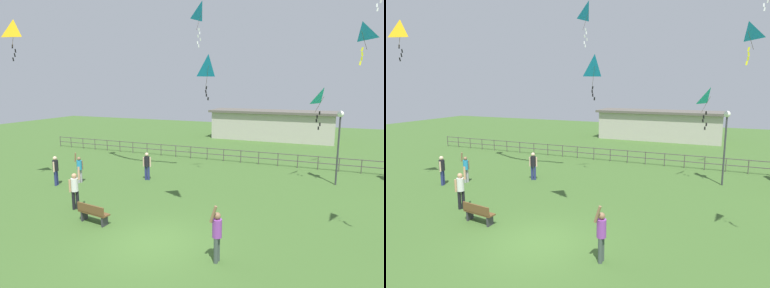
% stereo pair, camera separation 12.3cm
% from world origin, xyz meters
% --- Properties ---
extents(ground_plane, '(80.00, 80.00, 0.00)m').
position_xyz_m(ground_plane, '(0.00, 0.00, 0.00)').
color(ground_plane, '#3D6028').
extents(lamppost, '(0.36, 0.36, 4.31)m').
position_xyz_m(lamppost, '(6.13, 10.61, 3.15)').
color(lamppost, '#38383D').
rests_on(lamppost, ground_plane).
extents(park_bench, '(1.54, 0.62, 0.85)m').
position_xyz_m(park_bench, '(-3.21, 0.60, 0.46)').
color(park_bench, brown).
rests_on(park_bench, ground_plane).
extents(person_0, '(0.50, 0.38, 2.03)m').
position_xyz_m(person_0, '(-5.03, 1.61, 1.02)').
color(person_0, black).
rests_on(person_0, ground_plane).
extents(person_1, '(0.35, 0.46, 1.84)m').
position_xyz_m(person_1, '(-7.88, 5.15, 0.92)').
color(person_1, '#99999E').
rests_on(person_1, ground_plane).
extents(person_2, '(0.50, 0.31, 1.70)m').
position_xyz_m(person_2, '(-4.50, 7.24, 0.98)').
color(person_2, navy).
rests_on(person_2, ground_plane).
extents(person_3, '(0.32, 0.49, 1.71)m').
position_xyz_m(person_3, '(-8.77, 4.19, 0.99)').
color(person_3, navy).
rests_on(person_3, ground_plane).
extents(person_5, '(0.35, 0.52, 2.00)m').
position_xyz_m(person_5, '(2.58, -0.33, 1.01)').
color(person_5, '#3F4C47').
rests_on(person_5, ground_plane).
extents(kite_0, '(0.89, 0.54, 2.16)m').
position_xyz_m(kite_0, '(-10.15, 3.37, 8.59)').
color(kite_0, yellow).
extents(kite_2, '(0.99, 0.94, 2.71)m').
position_xyz_m(kite_2, '(-1.31, 9.22, 6.78)').
color(kite_2, '#198CD1').
extents(kite_3, '(0.89, 1.08, 3.05)m').
position_xyz_m(kite_3, '(-3.03, 12.54, 10.66)').
color(kite_3, '#198CD1').
extents(kite_6, '(0.87, 1.18, 2.39)m').
position_xyz_m(kite_6, '(5.19, 10.40, 5.02)').
color(kite_6, '#19B2B2').
extents(kite_7, '(0.94, 1.21, 2.05)m').
position_xyz_m(kite_7, '(6.77, 8.83, 8.25)').
color(kite_7, '#198CD1').
extents(waterfront_railing, '(36.01, 0.06, 0.95)m').
position_xyz_m(waterfront_railing, '(-0.36, 14.00, 0.62)').
color(waterfront_railing, '#4C4742').
rests_on(waterfront_railing, ground_plane).
extents(pavilion_building, '(13.00, 4.05, 3.09)m').
position_xyz_m(pavilion_building, '(-0.24, 26.00, 1.57)').
color(pavilion_building, '#B7B2A3').
rests_on(pavilion_building, ground_plane).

